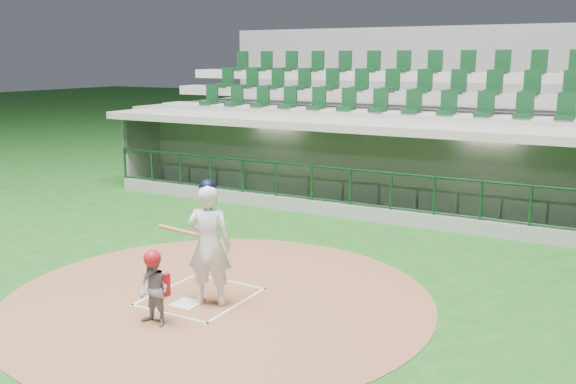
% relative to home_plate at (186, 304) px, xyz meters
% --- Properties ---
extents(ground, '(120.00, 120.00, 0.00)m').
position_rel_home_plate_xyz_m(ground, '(0.00, 0.70, -0.02)').
color(ground, '#174F16').
rests_on(ground, ground).
extents(dirt_circle, '(7.20, 7.20, 0.01)m').
position_rel_home_plate_xyz_m(dirt_circle, '(0.30, 0.50, -0.02)').
color(dirt_circle, brown).
rests_on(dirt_circle, ground).
extents(home_plate, '(0.43, 0.43, 0.02)m').
position_rel_home_plate_xyz_m(home_plate, '(0.00, 0.00, 0.00)').
color(home_plate, silver).
rests_on(home_plate, dirt_circle).
extents(batter_box_chalk, '(1.55, 1.80, 0.01)m').
position_rel_home_plate_xyz_m(batter_box_chalk, '(0.00, 0.40, -0.00)').
color(batter_box_chalk, white).
rests_on(batter_box_chalk, ground).
extents(dugout_structure, '(16.40, 3.70, 3.00)m').
position_rel_home_plate_xyz_m(dugout_structure, '(-0.01, 8.51, 0.95)').
color(dugout_structure, gray).
rests_on(dugout_structure, ground).
extents(seating_deck, '(17.00, 6.72, 5.15)m').
position_rel_home_plate_xyz_m(seating_deck, '(0.00, 11.61, 1.40)').
color(seating_deck, gray).
rests_on(seating_deck, ground).
extents(batter, '(0.96, 0.98, 2.09)m').
position_rel_home_plate_xyz_m(batter, '(0.33, 0.23, 1.02)').
color(batter, white).
rests_on(batter, dirt_circle).
extents(catcher, '(0.56, 0.46, 1.18)m').
position_rel_home_plate_xyz_m(catcher, '(0.09, -0.86, 0.57)').
color(catcher, gray).
rests_on(catcher, dirt_circle).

